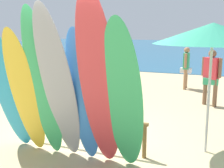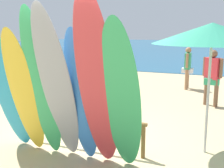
{
  "view_description": "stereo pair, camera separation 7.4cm",
  "coord_description": "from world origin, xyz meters",
  "px_view_note": "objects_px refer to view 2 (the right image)",
  "views": [
    {
      "loc": [
        2.33,
        -4.3,
        2.11
      ],
      "look_at": [
        0.0,
        1.46,
        0.9
      ],
      "focal_mm": 45.73,
      "sensor_mm": 36.0,
      "label": 1
    },
    {
      "loc": [
        2.39,
        -4.27,
        2.11
      ],
      "look_at": [
        0.0,
        1.46,
        0.9
      ],
      "focal_mm": 45.73,
      "sensor_mm": 36.0,
      "label": 2
    }
  ],
  "objects_px": {
    "beachgoer_midbeach": "(188,65)",
    "surfboard_green_2": "(42,86)",
    "surfboard_grey_3": "(57,87)",
    "beach_umbrella": "(212,33)",
    "surfboard_yellow_1": "(24,93)",
    "beachgoer_near_rack": "(78,69)",
    "surfboard_teal_0": "(9,91)",
    "surfboard_rack": "(80,122)",
    "surfboard_red_5": "(97,86)",
    "surfboard_green_6": "(122,99)",
    "beachgoer_by_water": "(212,74)",
    "surfboard_blue_4": "(81,98)"
  },
  "relations": [
    {
      "from": "beachgoer_midbeach",
      "to": "surfboard_red_5",
      "type": "bearing_deg",
      "value": -4.05
    },
    {
      "from": "surfboard_green_6",
      "to": "beachgoer_near_rack",
      "type": "distance_m",
      "value": 4.65
    },
    {
      "from": "surfboard_teal_0",
      "to": "surfboard_green_6",
      "type": "relative_size",
      "value": 0.94
    },
    {
      "from": "surfboard_rack",
      "to": "surfboard_green_2",
      "type": "height_order",
      "value": "surfboard_green_2"
    },
    {
      "from": "surfboard_green_2",
      "to": "surfboard_red_5",
      "type": "xyz_separation_m",
      "value": [
        0.99,
        -0.05,
        0.09
      ]
    },
    {
      "from": "surfboard_green_2",
      "to": "beachgoer_by_water",
      "type": "height_order",
      "value": "surfboard_green_2"
    },
    {
      "from": "surfboard_green_6",
      "to": "surfboard_yellow_1",
      "type": "bearing_deg",
      "value": 177.08
    },
    {
      "from": "beachgoer_midbeach",
      "to": "surfboard_green_2",
      "type": "bearing_deg",
      "value": -12.47
    },
    {
      "from": "surfboard_grey_3",
      "to": "surfboard_green_6",
      "type": "xyz_separation_m",
      "value": [
        1.03,
        0.04,
        -0.1
      ]
    },
    {
      "from": "surfboard_green_2",
      "to": "beach_umbrella",
      "type": "distance_m",
      "value": 2.84
    },
    {
      "from": "surfboard_blue_4",
      "to": "surfboard_red_5",
      "type": "relative_size",
      "value": 0.8
    },
    {
      "from": "beachgoer_by_water",
      "to": "beachgoer_midbeach",
      "type": "bearing_deg",
      "value": 142.51
    },
    {
      "from": "surfboard_red_5",
      "to": "surfboard_green_6",
      "type": "bearing_deg",
      "value": 5.19
    },
    {
      "from": "surfboard_teal_0",
      "to": "beachgoer_by_water",
      "type": "relative_size",
      "value": 1.45
    },
    {
      "from": "surfboard_red_5",
      "to": "beachgoer_by_water",
      "type": "bearing_deg",
      "value": 70.28
    },
    {
      "from": "surfboard_grey_3",
      "to": "beach_umbrella",
      "type": "height_order",
      "value": "surfboard_grey_3"
    },
    {
      "from": "surfboard_blue_4",
      "to": "surfboard_green_6",
      "type": "xyz_separation_m",
      "value": [
        0.69,
        -0.1,
        0.07
      ]
    },
    {
      "from": "surfboard_teal_0",
      "to": "beachgoer_near_rack",
      "type": "height_order",
      "value": "surfboard_teal_0"
    },
    {
      "from": "surfboard_blue_4",
      "to": "beachgoer_midbeach",
      "type": "bearing_deg",
      "value": 84.69
    },
    {
      "from": "surfboard_rack",
      "to": "surfboard_teal_0",
      "type": "relative_size",
      "value": 1.09
    },
    {
      "from": "surfboard_green_6",
      "to": "beachgoer_near_rack",
      "type": "bearing_deg",
      "value": 124.75
    },
    {
      "from": "beach_umbrella",
      "to": "surfboard_blue_4",
      "type": "bearing_deg",
      "value": -145.46
    },
    {
      "from": "surfboard_teal_0",
      "to": "beachgoer_near_rack",
      "type": "relative_size",
      "value": 1.4
    },
    {
      "from": "surfboard_rack",
      "to": "beachgoer_by_water",
      "type": "bearing_deg",
      "value": 63.18
    },
    {
      "from": "surfboard_red_5",
      "to": "beachgoer_midbeach",
      "type": "height_order",
      "value": "surfboard_red_5"
    },
    {
      "from": "surfboard_grey_3",
      "to": "beach_umbrella",
      "type": "distance_m",
      "value": 2.6
    },
    {
      "from": "surfboard_teal_0",
      "to": "surfboard_green_2",
      "type": "bearing_deg",
      "value": -8.4
    },
    {
      "from": "surfboard_green_6",
      "to": "beachgoer_by_water",
      "type": "bearing_deg",
      "value": 76.38
    },
    {
      "from": "surfboard_green_2",
      "to": "surfboard_green_6",
      "type": "height_order",
      "value": "surfboard_green_2"
    },
    {
      "from": "surfboard_green_6",
      "to": "beach_umbrella",
      "type": "height_order",
      "value": "surfboard_green_6"
    },
    {
      "from": "surfboard_grey_3",
      "to": "beachgoer_by_water",
      "type": "distance_m",
      "value": 4.99
    },
    {
      "from": "surfboard_yellow_1",
      "to": "beachgoer_by_water",
      "type": "bearing_deg",
      "value": 58.9
    },
    {
      "from": "surfboard_green_2",
      "to": "beach_umbrella",
      "type": "height_order",
      "value": "surfboard_green_2"
    },
    {
      "from": "surfboard_rack",
      "to": "beachgoer_by_water",
      "type": "relative_size",
      "value": 1.58
    },
    {
      "from": "beach_umbrella",
      "to": "surfboard_rack",
      "type": "bearing_deg",
      "value": -163.13
    },
    {
      "from": "surfboard_rack",
      "to": "surfboard_red_5",
      "type": "height_order",
      "value": "surfboard_red_5"
    },
    {
      "from": "surfboard_blue_4",
      "to": "surfboard_green_2",
      "type": "bearing_deg",
      "value": -170.27
    },
    {
      "from": "surfboard_grey_3",
      "to": "surfboard_red_5",
      "type": "height_order",
      "value": "surfboard_red_5"
    },
    {
      "from": "surfboard_yellow_1",
      "to": "surfboard_green_6",
      "type": "bearing_deg",
      "value": -1.62
    },
    {
      "from": "surfboard_green_2",
      "to": "surfboard_green_6",
      "type": "relative_size",
      "value": 1.06
    },
    {
      "from": "surfboard_red_5",
      "to": "beachgoer_by_water",
      "type": "xyz_separation_m",
      "value": [
        1.27,
        4.6,
        -0.43
      ]
    },
    {
      "from": "surfboard_yellow_1",
      "to": "surfboard_green_2",
      "type": "xyz_separation_m",
      "value": [
        0.38,
        -0.03,
        0.15
      ]
    },
    {
      "from": "surfboard_yellow_1",
      "to": "beachgoer_near_rack",
      "type": "distance_m",
      "value": 3.85
    },
    {
      "from": "surfboard_rack",
      "to": "beachgoer_near_rack",
      "type": "xyz_separation_m",
      "value": [
        -1.75,
        3.05,
        0.45
      ]
    },
    {
      "from": "surfboard_grey_3",
      "to": "beachgoer_near_rack",
      "type": "relative_size",
      "value": 1.62
    },
    {
      "from": "beachgoer_by_water",
      "to": "beachgoer_near_rack",
      "type": "xyz_separation_m",
      "value": [
        -3.71,
        -0.82,
        0.03
      ]
    },
    {
      "from": "surfboard_green_6",
      "to": "beachgoer_near_rack",
      "type": "xyz_separation_m",
      "value": [
        -2.79,
        3.72,
        -0.22
      ]
    },
    {
      "from": "surfboard_red_5",
      "to": "beach_umbrella",
      "type": "xyz_separation_m",
      "value": [
        1.4,
        1.36,
        0.71
      ]
    },
    {
      "from": "surfboard_teal_0",
      "to": "surfboard_yellow_1",
      "type": "height_order",
      "value": "surfboard_yellow_1"
    },
    {
      "from": "surfboard_grey_3",
      "to": "surfboard_green_2",
      "type": "bearing_deg",
      "value": 171.96
    }
  ]
}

